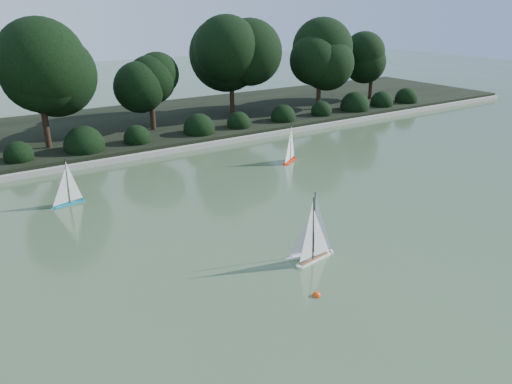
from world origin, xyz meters
The scene contains 10 objects.
ground centered at (0.00, 0.00, 0.00)m, with size 80.00×80.00×0.00m, color #3A4C2D.
pond_coping centered at (0.00, 9.00, 0.09)m, with size 40.00×0.35×0.18m, color gray.
far_bank centered at (0.00, 13.00, 0.15)m, with size 40.00×8.00×0.30m, color black.
tree_line centered at (1.23, 11.44, 2.64)m, with size 26.31×3.93×4.39m.
shrub_hedge centered at (0.00, 9.90, 0.45)m, with size 29.10×1.10×1.10m.
sailboat_white_a centered at (-0.21, 0.38, 0.23)m, with size 1.07×0.46×1.47m.
sailboat_white_b centered at (-0.15, 0.17, 0.23)m, with size 1.08×0.33×1.47m.
sailboat_orange centered at (3.39, 5.80, 0.22)m, with size 0.92×0.64×1.38m.
sailboat_teal centered at (-3.68, 5.99, 0.21)m, with size 0.96×0.30×1.31m.
race_buoy centered at (-1.04, -0.89, 0.00)m, with size 0.16×0.16×0.16m, color #E2410B.
Camera 1 is at (-6.19, -6.70, 4.89)m, focal length 35.00 mm.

